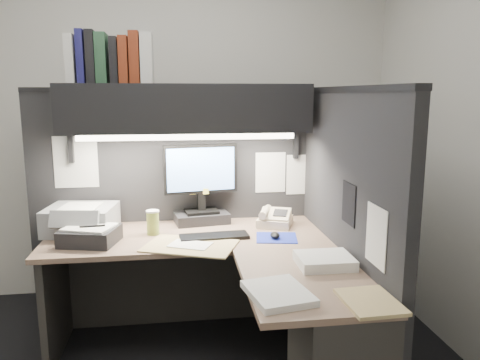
% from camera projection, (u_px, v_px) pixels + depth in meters
% --- Properties ---
extents(wall_back, '(3.50, 0.04, 2.70)m').
position_uv_depth(wall_back, '(169.00, 124.00, 3.69)').
color(wall_back, silver).
rests_on(wall_back, floor).
extents(wall_front, '(3.50, 0.04, 2.70)m').
position_uv_depth(wall_front, '(150.00, 243.00, 0.77)').
color(wall_front, silver).
rests_on(wall_front, floor).
extents(partition_back, '(1.90, 0.06, 1.60)m').
position_uv_depth(partition_back, '(174.00, 209.00, 3.24)').
color(partition_back, black).
rests_on(partition_back, floor).
extents(partition_right, '(0.06, 1.50, 1.60)m').
position_uv_depth(partition_right, '(344.00, 236.00, 2.64)').
color(partition_right, black).
rests_on(partition_right, floor).
extents(desk, '(1.70, 1.53, 0.73)m').
position_uv_depth(desk, '(252.00, 316.00, 2.45)').
color(desk, '#886B57').
rests_on(desk, floor).
extents(overhead_shelf, '(1.55, 0.34, 0.30)m').
position_uv_depth(overhead_shelf, '(187.00, 108.00, 2.95)').
color(overhead_shelf, black).
rests_on(overhead_shelf, partition_back).
extents(task_light_tube, '(1.32, 0.04, 0.04)m').
position_uv_depth(task_light_tube, '(188.00, 137.00, 2.84)').
color(task_light_tube, white).
rests_on(task_light_tube, overhead_shelf).
extents(monitor, '(0.49, 0.27, 0.53)m').
position_uv_depth(monitor, '(201.00, 192.00, 3.13)').
color(monitor, black).
rests_on(monitor, desk).
extents(keyboard, '(0.42, 0.17, 0.02)m').
position_uv_depth(keyboard, '(214.00, 236.00, 2.82)').
color(keyboard, black).
rests_on(keyboard, desk).
extents(mousepad, '(0.28, 0.26, 0.00)m').
position_uv_depth(mousepad, '(277.00, 238.00, 2.83)').
color(mousepad, '#1C2A9B').
rests_on(mousepad, desk).
extents(mouse, '(0.07, 0.10, 0.03)m').
position_uv_depth(mouse, '(275.00, 235.00, 2.81)').
color(mouse, black).
rests_on(mouse, mousepad).
extents(telephone, '(0.28, 0.29, 0.09)m').
position_uv_depth(telephone, '(275.00, 219.00, 3.09)').
color(telephone, beige).
rests_on(telephone, desk).
extents(coffee_cup, '(0.08, 0.08, 0.14)m').
position_uv_depth(coffee_cup, '(153.00, 223.00, 2.89)').
color(coffee_cup, '#AAB849').
rests_on(coffee_cup, desk).
extents(printer, '(0.45, 0.40, 0.16)m').
position_uv_depth(printer, '(81.00, 219.00, 2.94)').
color(printer, '#95979A').
rests_on(printer, desk).
extents(notebook_stack, '(0.36, 0.32, 0.09)m').
position_uv_depth(notebook_stack, '(90.00, 236.00, 2.72)').
color(notebook_stack, black).
rests_on(notebook_stack, desk).
extents(open_folder, '(0.59, 0.49, 0.01)m').
position_uv_depth(open_folder, '(190.00, 246.00, 2.67)').
color(open_folder, tan).
rests_on(open_folder, desk).
extents(paper_stack_a, '(0.28, 0.24, 0.05)m').
position_uv_depth(paper_stack_a, '(325.00, 261.00, 2.37)').
color(paper_stack_a, white).
rests_on(paper_stack_a, desk).
extents(paper_stack_b, '(0.30, 0.34, 0.03)m').
position_uv_depth(paper_stack_b, '(278.00, 293.00, 2.01)').
color(paper_stack_b, white).
rests_on(paper_stack_b, desk).
extents(manila_stack, '(0.23, 0.29, 0.02)m').
position_uv_depth(manila_stack, '(370.00, 302.00, 1.94)').
color(manila_stack, tan).
rests_on(manila_stack, desk).
extents(binder_row, '(0.50, 0.24, 0.31)m').
position_uv_depth(binder_row, '(112.00, 59.00, 2.83)').
color(binder_row, beige).
rests_on(binder_row, overhead_shelf).
extents(pinned_papers, '(1.76, 1.31, 0.51)m').
position_uv_depth(pinned_papers, '(237.00, 182.00, 2.89)').
color(pinned_papers, white).
rests_on(pinned_papers, partition_back).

